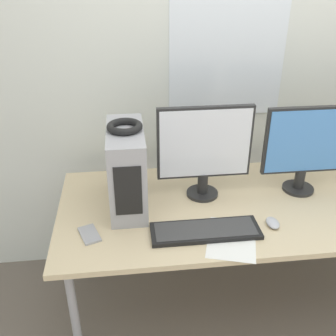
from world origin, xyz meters
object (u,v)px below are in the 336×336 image
(monitor_main, at_px, (204,149))
(keyboard, at_px, (205,231))
(headphones, at_px, (125,126))
(mouse, at_px, (273,223))
(pc_tower, at_px, (127,169))
(monitor_right_near, at_px, (306,146))
(cell_phone, at_px, (89,234))

(monitor_main, distance_m, keyboard, 0.41)
(headphones, distance_m, mouse, 0.82)
(pc_tower, relative_size, monitor_right_near, 0.89)
(monitor_main, relative_size, mouse, 5.24)
(headphones, height_order, mouse, headphones)
(monitor_main, xyz_separation_m, monitor_right_near, (0.52, -0.01, -0.01))
(headphones, bearing_deg, monitor_right_near, 1.89)
(mouse, xyz_separation_m, cell_phone, (-0.85, 0.02, -0.01))
(pc_tower, height_order, cell_phone, pc_tower)
(monitor_right_near, xyz_separation_m, keyboard, (-0.57, -0.31, -0.25))
(pc_tower, xyz_separation_m, keyboard, (0.34, -0.28, -0.19))
(headphones, distance_m, monitor_right_near, 0.92)
(headphones, height_order, monitor_right_near, monitor_right_near)
(monitor_main, height_order, mouse, monitor_main)
(headphones, xyz_separation_m, monitor_right_near, (0.91, 0.03, -0.17))
(headphones, xyz_separation_m, mouse, (0.66, -0.26, -0.41))
(headphones, xyz_separation_m, monitor_main, (0.39, 0.04, -0.15))
(monitor_main, height_order, cell_phone, monitor_main)
(pc_tower, relative_size, monitor_main, 0.86)
(mouse, relative_size, cell_phone, 0.62)
(keyboard, relative_size, cell_phone, 3.29)
(monitor_main, xyz_separation_m, cell_phone, (-0.57, -0.28, -0.26))
(monitor_right_near, xyz_separation_m, mouse, (-0.25, -0.29, -0.24))
(keyboard, bearing_deg, headphones, 140.52)
(mouse, height_order, cell_phone, mouse)
(monitor_main, bearing_deg, pc_tower, -173.71)
(monitor_right_near, bearing_deg, pc_tower, -178.06)
(pc_tower, distance_m, monitor_main, 0.39)
(headphones, bearing_deg, keyboard, -39.48)
(keyboard, xyz_separation_m, mouse, (0.32, 0.02, 0.00))
(monitor_main, relative_size, cell_phone, 3.23)
(monitor_right_near, relative_size, cell_phone, 3.11)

